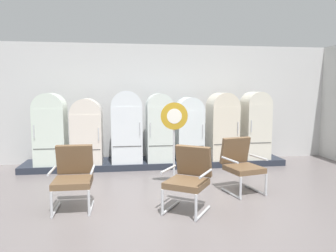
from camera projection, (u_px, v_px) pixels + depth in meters
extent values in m
cube|color=slate|center=(177.00, 214.00, 4.71)|extent=(12.00, 10.00, 0.05)
cube|color=silver|center=(153.00, 103.00, 8.14)|extent=(11.76, 0.12, 2.94)
cube|color=#47443F|center=(153.00, 59.00, 8.02)|extent=(11.76, 0.07, 0.06)
cube|color=#252A36|center=(156.00, 163.00, 7.67)|extent=(6.12, 0.95, 0.14)
cube|color=silver|center=(51.00, 136.00, 7.14)|extent=(0.67, 0.61, 1.26)
cylinder|color=silver|center=(50.00, 108.00, 7.07)|extent=(0.67, 0.59, 0.67)
cube|color=#383838|center=(48.00, 149.00, 6.86)|extent=(0.61, 0.01, 0.01)
cylinder|color=silver|center=(34.00, 132.00, 6.77)|extent=(0.02, 0.02, 0.28)
cube|color=silver|center=(87.00, 139.00, 7.24)|extent=(0.68, 0.58, 1.13)
cylinder|color=silver|center=(86.00, 114.00, 7.18)|extent=(0.68, 0.57, 0.68)
cube|color=#383838|center=(86.00, 150.00, 6.97)|extent=(0.63, 0.01, 0.01)
cylinder|color=silver|center=(99.00, 134.00, 6.96)|extent=(0.02, 0.02, 0.28)
cube|color=white|center=(127.00, 134.00, 7.36)|extent=(0.69, 0.59, 1.30)
cylinder|color=white|center=(126.00, 106.00, 7.29)|extent=(0.69, 0.58, 0.69)
cube|color=#383838|center=(127.00, 146.00, 7.09)|extent=(0.64, 0.01, 0.01)
cylinder|color=silver|center=(140.00, 129.00, 7.08)|extent=(0.02, 0.02, 0.28)
cube|color=silver|center=(159.00, 134.00, 7.51)|extent=(0.60, 0.67, 1.29)
cylinder|color=silver|center=(159.00, 106.00, 7.43)|extent=(0.60, 0.66, 0.60)
cube|color=#383838|center=(161.00, 146.00, 7.20)|extent=(0.55, 0.01, 0.01)
cylinder|color=silver|center=(150.00, 129.00, 7.11)|extent=(0.02, 0.02, 0.28)
cube|color=white|center=(189.00, 135.00, 7.59)|extent=(0.60, 0.64, 1.19)
cylinder|color=white|center=(189.00, 110.00, 7.53)|extent=(0.60, 0.62, 0.60)
cube|color=#383838|center=(192.00, 146.00, 7.30)|extent=(0.56, 0.01, 0.01)
cylinder|color=silver|center=(203.00, 131.00, 7.28)|extent=(0.02, 0.02, 0.28)
cube|color=beige|center=(222.00, 133.00, 7.73)|extent=(0.65, 0.70, 1.28)
cylinder|color=beige|center=(223.00, 106.00, 7.66)|extent=(0.65, 0.69, 0.65)
cube|color=#383838|center=(227.00, 144.00, 7.41)|extent=(0.59, 0.01, 0.01)
cylinder|color=silver|center=(238.00, 128.00, 7.39)|extent=(0.02, 0.02, 0.28)
cube|color=silver|center=(255.00, 131.00, 7.81)|extent=(0.59, 0.63, 1.33)
cylinder|color=silver|center=(256.00, 104.00, 7.73)|extent=(0.59, 0.61, 0.59)
cube|color=#383838|center=(260.00, 143.00, 7.52)|extent=(0.54, 0.01, 0.01)
cylinder|color=silver|center=(251.00, 126.00, 7.44)|extent=(0.02, 0.02, 0.28)
cylinder|color=silver|center=(56.00, 210.00, 4.78)|extent=(0.04, 0.60, 0.04)
cylinder|color=silver|center=(51.00, 204.00, 4.49)|extent=(0.04, 0.04, 0.37)
cylinder|color=silver|center=(91.00, 208.00, 4.85)|extent=(0.04, 0.60, 0.04)
cylinder|color=silver|center=(89.00, 202.00, 4.56)|extent=(0.04, 0.04, 0.37)
cube|color=brown|center=(73.00, 182.00, 4.77)|extent=(0.56, 0.55, 0.09)
cube|color=brown|center=(75.00, 159.00, 5.02)|extent=(0.56, 0.17, 0.48)
cylinder|color=silver|center=(52.00, 171.00, 4.71)|extent=(0.04, 0.49, 0.04)
cylinder|color=silver|center=(93.00, 169.00, 4.79)|extent=(0.04, 0.49, 0.04)
cylinder|color=silver|center=(231.00, 193.00, 5.53)|extent=(0.18, 0.59, 0.04)
cylinder|color=silver|center=(241.00, 188.00, 5.25)|extent=(0.05, 0.05, 0.37)
cylinder|color=silver|center=(255.00, 190.00, 5.72)|extent=(0.18, 0.59, 0.04)
cylinder|color=silver|center=(266.00, 184.00, 5.44)|extent=(0.05, 0.05, 0.37)
cube|color=brown|center=(244.00, 169.00, 5.58)|extent=(0.67, 0.66, 0.09)
cube|color=brown|center=(235.00, 150.00, 5.81)|extent=(0.58, 0.30, 0.48)
cylinder|color=silver|center=(230.00, 160.00, 5.45)|extent=(0.15, 0.48, 0.04)
cylinder|color=silver|center=(258.00, 157.00, 5.67)|extent=(0.15, 0.48, 0.04)
cylinder|color=silver|center=(171.00, 208.00, 4.86)|extent=(0.36, 0.52, 0.04)
cylinder|color=silver|center=(162.00, 202.00, 4.59)|extent=(0.06, 0.06, 0.37)
cylinder|color=silver|center=(203.00, 213.00, 4.64)|extent=(0.36, 0.52, 0.04)
cylinder|color=silver|center=(196.00, 207.00, 4.37)|extent=(0.06, 0.06, 0.37)
cube|color=brown|center=(186.00, 184.00, 4.70)|extent=(0.76, 0.76, 0.09)
cube|color=brown|center=(194.00, 161.00, 4.93)|extent=(0.55, 0.45, 0.48)
cylinder|color=silver|center=(168.00, 169.00, 4.81)|extent=(0.30, 0.43, 0.04)
cylinder|color=silver|center=(206.00, 173.00, 4.56)|extent=(0.30, 0.43, 0.04)
cylinder|color=#2D2D30|center=(174.00, 185.00, 6.01)|extent=(0.32, 0.32, 0.03)
cylinder|color=silver|center=(174.00, 151.00, 5.94)|extent=(0.04, 0.04, 1.30)
cylinder|color=#B3871F|center=(174.00, 116.00, 5.84)|extent=(0.50, 0.02, 0.50)
cylinder|color=white|center=(174.00, 116.00, 5.83)|extent=(0.28, 0.00, 0.28)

